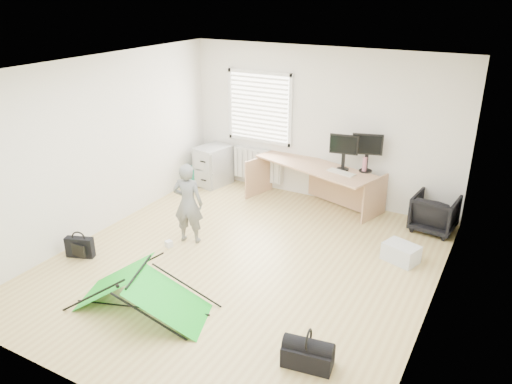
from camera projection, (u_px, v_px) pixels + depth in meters
The scene contains 18 objects.
ground at pixel (242, 264), 7.00m from camera, with size 5.50×5.50×0.00m, color tan.
back_wall at pixel (321, 126), 8.71m from camera, with size 5.00×0.02×2.70m, color silver.
window at pixel (259, 107), 9.13m from camera, with size 1.20×0.06×1.20m, color silver.
radiator at pixel (258, 165), 9.52m from camera, with size 1.00×0.12×0.60m, color silver.
desk at pixel (314, 186), 8.72m from camera, with size 2.21×0.70×0.75m, color tan.
filing_cabinet at pixel (213, 166), 9.68m from camera, with size 0.49×0.65×0.76m, color #AAACAF.
monitor_left at pixel (343, 157), 8.28m from camera, with size 0.47×0.10×0.45m, color black.
monitor_right at pixel (367, 158), 8.21m from camera, with size 0.50×0.11×0.48m, color black.
keyboard at pixel (341, 172), 8.22m from camera, with size 0.48×0.16×0.02m, color beige.
thermos at pixel (365, 165), 8.22m from camera, with size 0.07×0.07×0.25m, color #B56572.
office_chair at pixel (434, 213), 7.86m from camera, with size 0.64×0.66×0.60m, color black.
person at pixel (188, 203), 7.40m from camera, with size 0.45×0.30×1.25m, color slate.
kite at pixel (141, 290), 5.94m from camera, with size 1.68×0.74×0.52m, color #11BA21, non-canonical shape.
storage_crate at pixel (401, 253), 7.03m from camera, with size 0.47×0.33×0.26m, color silver.
tote_bag at pixel (196, 176), 9.71m from camera, with size 0.31×0.13×0.36m, color #1F9874.
laptop_bag at pixel (80, 247), 7.14m from camera, with size 0.40×0.12×0.30m, color black.
white_box at pixel (169, 244), 7.45m from camera, with size 0.10×0.10×0.10m, color silver.
duffel_bag at pixel (308, 356), 5.10m from camera, with size 0.52×0.26×0.23m, color black.
Camera 1 is at (3.10, -5.23, 3.62)m, focal length 35.00 mm.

